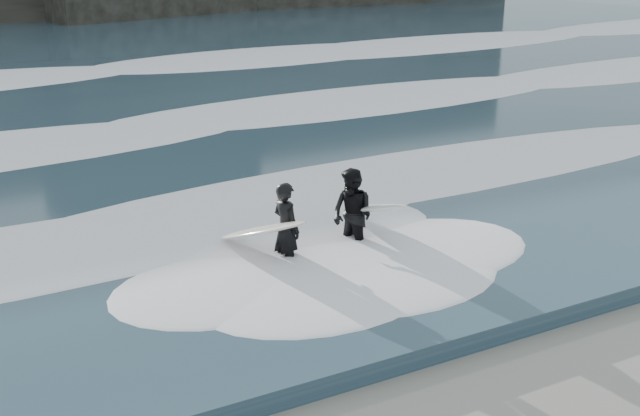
{
  "coord_description": "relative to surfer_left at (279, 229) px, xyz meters",
  "views": [
    {
      "loc": [
        -4.75,
        -4.06,
        5.23
      ],
      "look_at": [
        0.94,
        6.43,
        1.0
      ],
      "focal_mm": 45.0,
      "sensor_mm": 36.0,
      "label": 1
    }
  ],
  "objects": [
    {
      "name": "surfer_left",
      "position": [
        0.0,
        0.0,
        0.0
      ],
      "size": [
        1.18,
        2.07,
        1.51
      ],
      "color": "black",
      "rests_on": "ground"
    },
    {
      "name": "foam_mid",
      "position": [
        -0.22,
        9.55,
        -0.34
      ],
      "size": [
        60.0,
        4.0,
        0.24
      ],
      "primitive_type": "ellipsoid",
      "color": "white",
      "rests_on": "sea"
    },
    {
      "name": "foam_near",
      "position": [
        -0.22,
        2.55,
        -0.36
      ],
      "size": [
        60.0,
        3.2,
        0.2
      ],
      "primitive_type": "ellipsoid",
      "color": "white",
      "rests_on": "sea"
    },
    {
      "name": "sea",
      "position": [
        -0.22,
        22.55,
        -0.61
      ],
      "size": [
        90.0,
        52.0,
        0.3
      ],
      "primitive_type": "cube",
      "color": "#283F4F",
      "rests_on": "ground"
    },
    {
      "name": "surfer_right",
      "position": [
        1.39,
        -0.02,
        0.02
      ],
      "size": [
        1.25,
        2.19,
        1.55
      ],
      "color": "black",
      "rests_on": "ground"
    },
    {
      "name": "foam_far",
      "position": [
        -0.22,
        18.55,
        -0.31
      ],
      "size": [
        60.0,
        4.8,
        0.3
      ],
      "primitive_type": "ellipsoid",
      "color": "white",
      "rests_on": "sea"
    }
  ]
}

